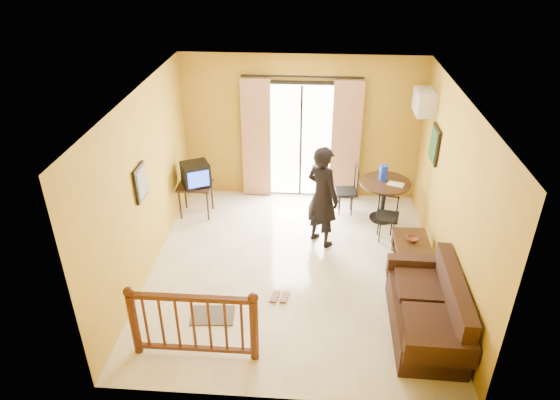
# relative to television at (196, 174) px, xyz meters

# --- Properties ---
(ground) EXTENTS (5.00, 5.00, 0.00)m
(ground) POSITION_rel_television_xyz_m (1.87, -1.56, -0.83)
(ground) COLOR beige
(ground) RESTS_ON ground
(room_shell) EXTENTS (5.00, 5.00, 5.00)m
(room_shell) POSITION_rel_television_xyz_m (1.87, -1.56, 0.87)
(room_shell) COLOR white
(room_shell) RESTS_ON ground
(balcony_door) EXTENTS (2.25, 0.14, 2.46)m
(balcony_door) POSITION_rel_television_xyz_m (1.87, 0.87, 0.36)
(balcony_door) COLOR black
(balcony_door) RESTS_ON ground
(tv_table) EXTENTS (0.62, 0.51, 0.62)m
(tv_table) POSITION_rel_television_xyz_m (-0.03, 0.00, -0.29)
(tv_table) COLOR black
(tv_table) RESTS_ON ground
(television) EXTENTS (0.62, 0.60, 0.43)m
(television) POSITION_rel_television_xyz_m (0.00, 0.00, 0.00)
(television) COLOR black
(television) RESTS_ON tv_table
(picture_left) EXTENTS (0.05, 0.42, 0.52)m
(picture_left) POSITION_rel_television_xyz_m (-0.35, -1.76, 0.72)
(picture_left) COLOR black
(picture_left) RESTS_ON room_shell
(dining_table) EXTENTS (0.92, 0.92, 0.77)m
(dining_table) POSITION_rel_television_xyz_m (3.42, 0.08, -0.22)
(dining_table) COLOR black
(dining_table) RESTS_ON ground
(water_jug) EXTENTS (0.15, 0.15, 0.28)m
(water_jug) POSITION_rel_television_xyz_m (3.38, 0.16, 0.08)
(water_jug) COLOR #1631D5
(water_jug) RESTS_ON dining_table
(serving_tray) EXTENTS (0.32, 0.26, 0.02)m
(serving_tray) POSITION_rel_television_xyz_m (3.59, -0.02, -0.05)
(serving_tray) COLOR beige
(serving_tray) RESTS_ON dining_table
(dining_chairs) EXTENTS (1.11, 1.30, 0.95)m
(dining_chairs) POSITION_rel_television_xyz_m (3.08, -0.17, -0.83)
(dining_chairs) COLOR black
(dining_chairs) RESTS_ON ground
(air_conditioner) EXTENTS (0.31, 0.60, 0.40)m
(air_conditioner) POSITION_rel_television_xyz_m (3.96, 0.39, 1.32)
(air_conditioner) COLOR silver
(air_conditioner) RESTS_ON room_shell
(botanical_print) EXTENTS (0.05, 0.50, 0.60)m
(botanical_print) POSITION_rel_television_xyz_m (4.08, -0.26, 0.82)
(botanical_print) COLOR black
(botanical_print) RESTS_ON room_shell
(coffee_table) EXTENTS (0.54, 0.97, 0.43)m
(coffee_table) POSITION_rel_television_xyz_m (3.72, -1.38, -0.54)
(coffee_table) COLOR black
(coffee_table) RESTS_ON ground
(bowl) EXTENTS (0.20, 0.20, 0.06)m
(bowl) POSITION_rel_television_xyz_m (3.72, -1.29, -0.37)
(bowl) COLOR brown
(bowl) RESTS_ON coffee_table
(sofa) EXTENTS (0.88, 1.84, 0.87)m
(sofa) POSITION_rel_television_xyz_m (3.72, -2.82, -0.50)
(sofa) COLOR #321B13
(sofa) RESTS_ON ground
(standing_person) EXTENTS (0.76, 0.75, 1.77)m
(standing_person) POSITION_rel_television_xyz_m (2.29, -0.77, 0.06)
(standing_person) COLOR black
(standing_person) RESTS_ON ground
(stair_balustrade) EXTENTS (1.63, 0.13, 1.04)m
(stair_balustrade) POSITION_rel_television_xyz_m (0.72, -3.46, -0.27)
(stair_balustrade) COLOR #471E0F
(stair_balustrade) RESTS_ON ground
(doormat) EXTENTS (0.62, 0.44, 0.02)m
(doormat) POSITION_rel_television_xyz_m (0.79, -2.75, -0.82)
(doormat) COLOR #514A41
(doormat) RESTS_ON ground
(sandals) EXTENTS (0.28, 0.26, 0.03)m
(sandals) POSITION_rel_television_xyz_m (1.69, -2.29, -0.81)
(sandals) COLOR brown
(sandals) RESTS_ON ground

